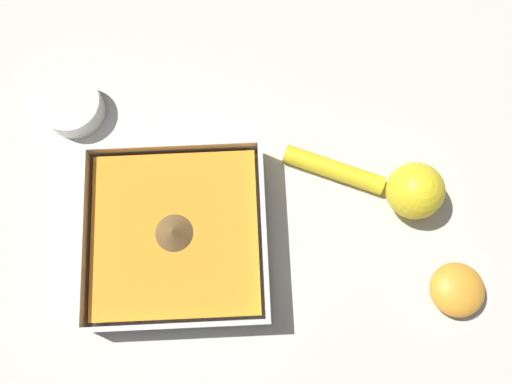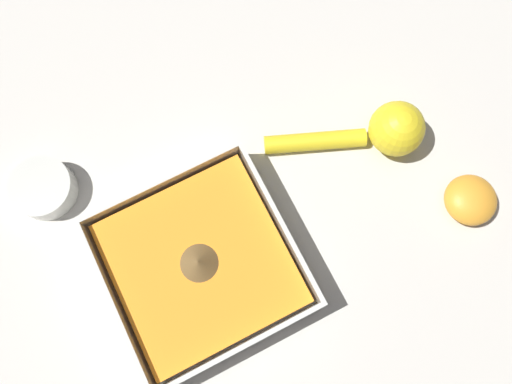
{
  "view_description": "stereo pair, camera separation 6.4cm",
  "coord_description": "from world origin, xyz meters",
  "px_view_note": "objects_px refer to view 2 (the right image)",
  "views": [
    {
      "loc": [
        -0.1,
        0.12,
        0.65
      ],
      "look_at": [
        -0.11,
        -0.03,
        0.03
      ],
      "focal_mm": 35.0,
      "sensor_mm": 36.0,
      "label": 1
    },
    {
      "loc": [
        -0.04,
        0.1,
        0.65
      ],
      "look_at": [
        -0.11,
        -0.03,
        0.03
      ],
      "focal_mm": 35.0,
      "sensor_mm": 36.0,
      "label": 2
    }
  ],
  "objects_px": {
    "spice_bowl": "(44,189)",
    "lemon_squeezer": "(382,131)",
    "square_dish": "(201,265)",
    "lemon_half": "(470,200)"
  },
  "relations": [
    {
      "from": "square_dish",
      "to": "lemon_half",
      "type": "relative_size",
      "value": 3.34
    },
    {
      "from": "lemon_squeezer",
      "to": "lemon_half",
      "type": "distance_m",
      "value": 0.14
    },
    {
      "from": "square_dish",
      "to": "lemon_half",
      "type": "distance_m",
      "value": 0.36
    },
    {
      "from": "spice_bowl",
      "to": "lemon_squeezer",
      "type": "relative_size",
      "value": 0.41
    },
    {
      "from": "spice_bowl",
      "to": "lemon_squeezer",
      "type": "xyz_separation_m",
      "value": [
        -0.43,
        0.14,
        0.02
      ]
    },
    {
      "from": "spice_bowl",
      "to": "lemon_half",
      "type": "distance_m",
      "value": 0.56
    },
    {
      "from": "spice_bowl",
      "to": "lemon_half",
      "type": "relative_size",
      "value": 1.2
    },
    {
      "from": "lemon_half",
      "to": "spice_bowl",
      "type": "bearing_deg",
      "value": -28.65
    },
    {
      "from": "spice_bowl",
      "to": "lemon_half",
      "type": "bearing_deg",
      "value": 151.35
    },
    {
      "from": "square_dish",
      "to": "spice_bowl",
      "type": "height_order",
      "value": "square_dish"
    }
  ]
}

